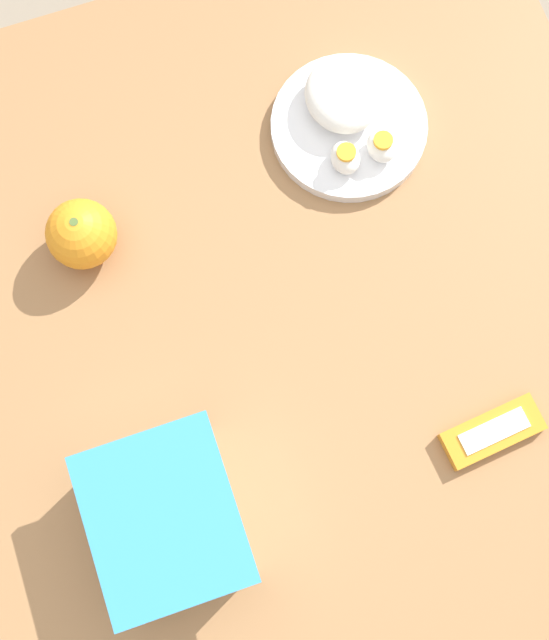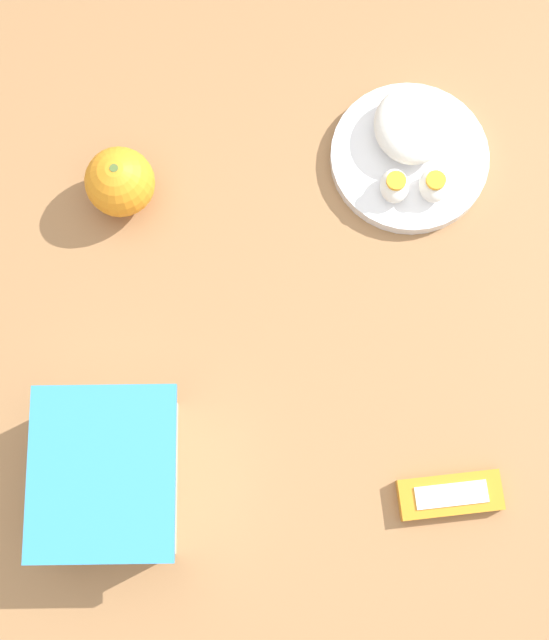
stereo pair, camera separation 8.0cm
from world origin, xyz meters
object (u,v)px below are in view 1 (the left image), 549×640
at_px(orange_fruit, 81,234).
at_px(candy_bar, 492,432).
at_px(food_container, 167,520).
at_px(rice_plate, 348,118).

xyz_separation_m(orange_fruit, candy_bar, (-0.38, -0.39, -0.03)).
height_order(food_container, candy_bar, food_container).
relative_size(food_container, rice_plate, 0.95).
bearing_deg(orange_fruit, rice_plate, -82.22).
bearing_deg(candy_bar, orange_fruit, 45.61).
distance_m(orange_fruit, candy_bar, 0.55).
bearing_deg(rice_plate, food_container, 138.10).
relative_size(orange_fruit, candy_bar, 0.70).
height_order(food_container, orange_fruit, food_container).
bearing_deg(candy_bar, rice_plate, 3.56).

